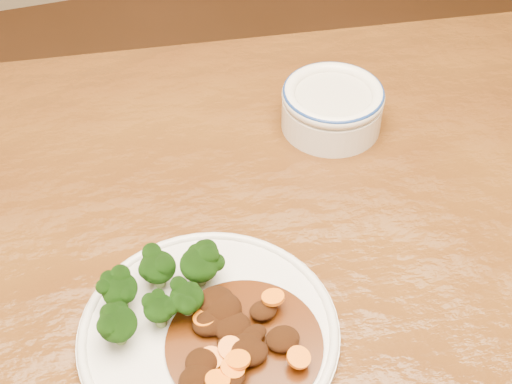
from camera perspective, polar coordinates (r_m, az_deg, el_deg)
name	(u,v)px	position (r m, az deg, el deg)	size (l,w,h in m)	color
dining_table	(275,321)	(0.81, 1.54, -10.24)	(1.61, 1.09, 0.75)	#5B3410
dinner_plate	(209,332)	(0.70, -3.79, -11.12)	(0.25, 0.25, 0.02)	silver
broccoli_florets	(158,289)	(0.70, -7.84, -7.71)	(0.13, 0.09, 0.04)	olive
mince_stew	(233,337)	(0.68, -1.82, -11.52)	(0.15, 0.15, 0.03)	#491D07
dip_bowl	(332,106)	(0.91, 6.12, 6.89)	(0.13, 0.13, 0.06)	silver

